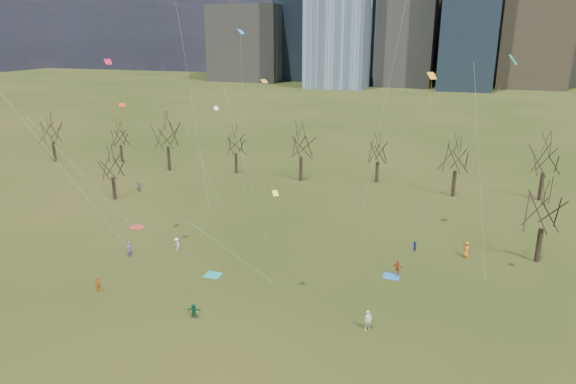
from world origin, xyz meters
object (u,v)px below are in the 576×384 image
(person_1, at_px, (368,321))
(person_4, at_px, (99,285))
(blanket_navy, at_px, (391,276))
(blanket_teal, at_px, (213,275))
(blanket_crimson, at_px, (137,227))

(person_1, xyz_separation_m, person_4, (-25.20, -1.43, -0.16))
(blanket_navy, bearing_deg, blanket_teal, -162.59)
(person_1, height_order, person_4, person_1)
(person_4, bearing_deg, blanket_crimson, -40.06)
(blanket_crimson, bearing_deg, blanket_teal, -31.33)
(blanket_crimson, height_order, person_4, person_4)
(blanket_teal, height_order, blanket_crimson, same)
(blanket_crimson, relative_size, person_1, 0.91)
(blanket_teal, xyz_separation_m, person_1, (16.56, -5.02, 0.86))
(blanket_teal, bearing_deg, person_1, -16.86)
(blanket_teal, bearing_deg, person_4, -143.25)
(person_1, bearing_deg, blanket_navy, 50.83)
(blanket_teal, relative_size, blanket_navy, 1.00)
(blanket_teal, distance_m, person_1, 17.32)
(blanket_crimson, xyz_separation_m, person_4, (6.28, -15.53, 0.70))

